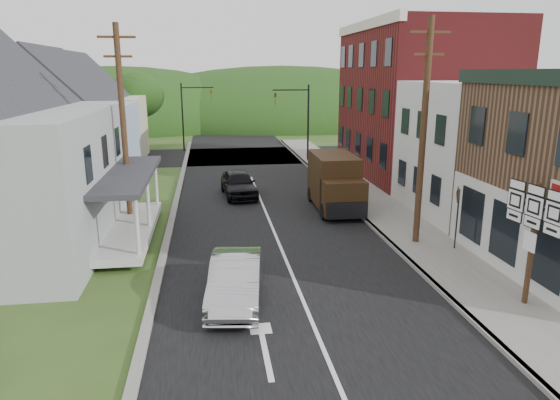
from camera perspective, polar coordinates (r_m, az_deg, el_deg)
name	(u,v)px	position (r m, az deg, el deg)	size (l,w,h in m)	color
ground	(297,287)	(16.85, 1.98, -9.96)	(120.00, 120.00, 0.00)	#2D4719
road	(264,208)	(26.19, -1.84, -0.96)	(9.00, 90.00, 0.02)	black
cross_road	(242,156)	(42.76, -4.36, 5.06)	(60.00, 9.00, 0.02)	black
sidewalk_right	(385,213)	(25.61, 11.91, -1.46)	(2.80, 55.00, 0.15)	slate
curb_right	(359,214)	(25.18, 9.02, -1.60)	(0.20, 55.00, 0.15)	slate
curb_left	(171,222)	(24.19, -12.33, -2.47)	(0.30, 55.00, 0.12)	slate
storefront_white	(497,149)	(26.86, 23.58, 5.31)	(8.00, 7.00, 6.50)	silver
storefront_red	(420,102)	(35.09, 15.75, 10.73)	(8.00, 12.00, 10.00)	maroon
house_blue	(72,127)	(33.31, -22.66, 7.73)	(7.14, 8.16, 7.28)	#98AFCF
house_cream	(95,115)	(42.15, -20.37, 9.13)	(7.14, 8.16, 7.28)	beige
utility_pole_right	(423,132)	(20.51, 16.05, 7.45)	(1.60, 0.26, 9.00)	#472D19
utility_pole_left	(123,125)	(23.52, -17.48, 8.18)	(1.60, 0.26, 9.00)	#472D19
traffic_signal_right	(299,114)	(39.37, 2.23, 9.79)	(2.87, 0.20, 6.00)	black
traffic_signal_left	(190,109)	(45.74, -10.23, 10.23)	(2.87, 0.20, 6.00)	black
tree_left_d	(137,95)	(47.56, -16.01, 11.42)	(4.80, 4.80, 6.94)	#382616
forested_ridge	(228,123)	(70.50, -5.93, 8.73)	(90.00, 30.00, 16.00)	#183610
silver_sedan	(236,280)	(15.66, -5.10, -9.10)	(1.52, 4.37, 1.44)	#A9A9AE
dark_sedan	(239,184)	(28.65, -4.75, 1.87)	(1.75, 4.35, 1.48)	black
delivery_van	(335,183)	(25.77, 6.32, 1.98)	(2.20, 5.11, 2.83)	black
route_sign_cluster	(533,227)	(16.33, 26.93, -2.76)	(0.35, 2.13, 3.74)	#472D19
warning_sign	(457,209)	(20.66, 19.61, -0.93)	(0.25, 0.67, 2.55)	black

